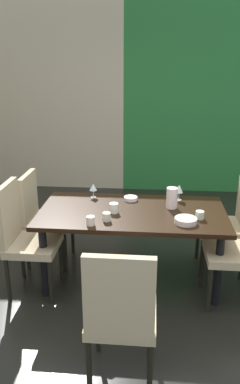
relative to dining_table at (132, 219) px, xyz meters
The scene contains 17 objects.
ground_plane 0.74m from the dining_table, 124.95° to the right, with size 6.27×6.16×0.02m, color black.
back_panel_interior 3.38m from the dining_table, 123.70° to the left, with size 3.04×0.10×2.88m, color beige.
garden_window_panel 3.14m from the dining_table, 64.29° to the left, with size 3.23×0.10×2.88m, color #297534.
dining_table is the anchor object (origin of this frame).
chair_head_near 1.26m from the dining_table, 89.86° to the right, with size 0.44×0.44×1.01m.
chair_left_far 0.99m from the dining_table, 164.11° to the left, with size 0.45×0.44×0.96m.
chair_right_far 0.99m from the dining_table, 15.91° to the left, with size 0.44×0.44×0.94m.
chair_left_near 0.99m from the dining_table, 164.22° to the right, with size 0.45×0.44×1.03m.
wine_glass_east 0.55m from the dining_table, 142.05° to the left, with size 0.08×0.08×0.14m.
wine_glass_right 0.58m from the dining_table, 35.69° to the left, with size 0.08×0.08×0.16m.
serving_bowl_near_shelf 0.53m from the dining_table, 26.93° to the right, with size 0.19×0.19×0.05m, color silver.
serving_bowl_north 0.29m from the dining_table, 96.84° to the left, with size 0.13×0.13×0.04m, color white.
cup_west 0.35m from the dining_table, 129.69° to the right, with size 0.07×0.07×0.07m, color beige.
cup_front 0.62m from the dining_table, 12.84° to the right, with size 0.07×0.07×0.07m, color silver.
cup_south 0.22m from the dining_table, 159.84° to the right, with size 0.08×0.08×0.09m, color white.
cup_near_window 0.49m from the dining_table, 133.65° to the right, with size 0.07×0.07×0.08m, color #F7DDCE.
pitcher_corner 0.42m from the dining_table, 16.27° to the left, with size 0.12×0.10×0.20m.
Camera 1 is at (0.38, -2.88, 2.02)m, focal length 35.00 mm.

